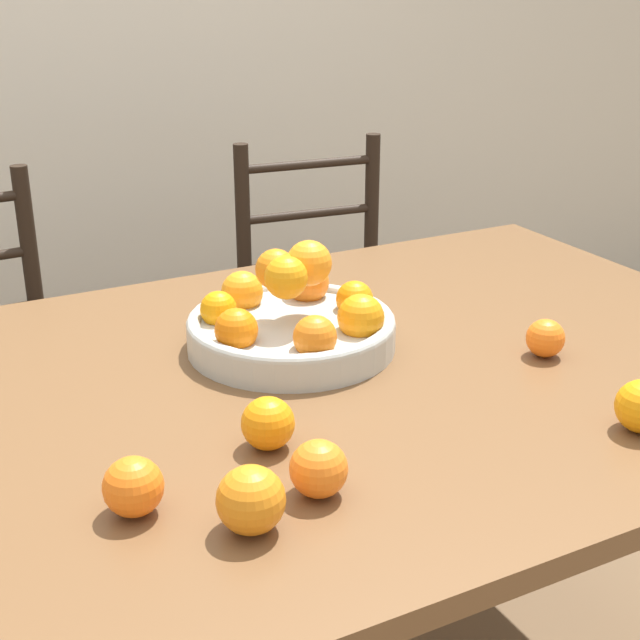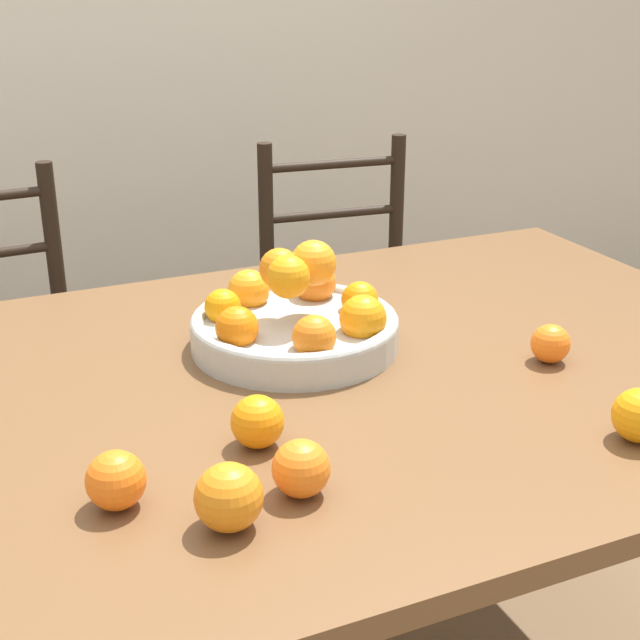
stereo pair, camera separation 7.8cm
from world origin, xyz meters
The scene contains 9 objects.
dining_table centered at (0.00, 0.00, 0.69)m, with size 1.91×1.09×0.77m.
fruit_bowl centered at (0.13, 0.11, 0.82)m, with size 0.35×0.35×0.18m.
orange_loose_0 centered at (0.43, -0.37, 0.81)m, with size 0.08×0.08×0.08m.
orange_loose_1 centered at (0.48, -0.12, 0.81)m, with size 0.06×0.06×0.06m.
orange_loose_2 centered at (-0.25, -0.25, 0.81)m, with size 0.07×0.07×0.07m.
orange_loose_3 centered at (-0.14, -0.34, 0.81)m, with size 0.08×0.08×0.08m.
orange_loose_4 centered at (-0.04, -0.31, 0.81)m, with size 0.07×0.07×0.07m.
orange_loose_5 centered at (-0.05, -0.18, 0.81)m, with size 0.07×0.07×0.07m.
chair_right centered at (0.58, 0.84, 0.46)m, with size 0.46×0.44×0.95m.
Camera 2 is at (-0.40, -1.18, 1.39)m, focal length 50.00 mm.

